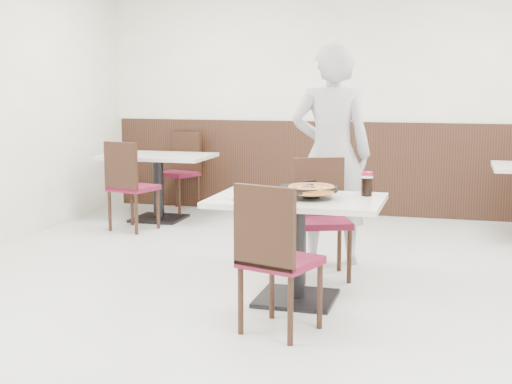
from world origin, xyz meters
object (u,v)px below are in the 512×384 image
(chair_far, at_px, (323,220))
(bg_chair_left_near, at_px, (133,186))
(side_plate, at_px, (235,198))
(bg_chair_left_far, at_px, (177,172))
(main_table, at_px, (297,249))
(pizza, at_px, (311,191))
(chair_near, at_px, (281,258))
(red_cup, at_px, (367,183))
(diner_person, at_px, (331,154))
(pizza_pan, at_px, (309,192))
(cola_glass, at_px, (367,187))
(bg_table_left, at_px, (158,187))

(chair_far, xyz_separation_m, bg_chair_left_near, (-2.27, 1.33, 0.00))
(side_plate, relative_size, bg_chair_left_far, 0.18)
(main_table, bearing_deg, pizza, -21.50)
(main_table, xyz_separation_m, bg_chair_left_far, (-2.19, 3.20, 0.10))
(pizza, xyz_separation_m, side_plate, (-0.52, -0.13, -0.05))
(bg_chair_left_far, bearing_deg, pizza, 144.45)
(chair_near, height_order, red_cup, chair_near)
(main_table, distance_m, diner_person, 1.30)
(red_cup, bearing_deg, pizza_pan, -138.29)
(cola_glass, bearing_deg, main_table, -155.98)
(main_table, distance_m, side_plate, 0.59)
(pizza, distance_m, side_plate, 0.53)
(side_plate, distance_m, red_cup, 0.99)
(pizza_pan, bearing_deg, main_table, 173.80)
(pizza, distance_m, bg_chair_left_far, 3.99)
(chair_far, distance_m, diner_person, 0.70)
(pizza, xyz_separation_m, bg_chair_left_far, (-2.30, 3.24, -0.34))
(chair_near, xyz_separation_m, red_cup, (0.41, 0.97, 0.35))
(red_cup, bearing_deg, bg_table_left, 139.31)
(chair_far, bearing_deg, pizza, 71.95)
(pizza_pan, bearing_deg, chair_near, -93.79)
(pizza_pan, xyz_separation_m, cola_glass, (0.38, 0.22, 0.02))
(chair_near, distance_m, side_plate, 0.72)
(chair_far, bearing_deg, bg_chair_left_far, -69.94)
(pizza_pan, relative_size, red_cup, 2.17)
(pizza, height_order, cola_glass, cola_glass)
(chair_near, bearing_deg, red_cup, 85.49)
(chair_near, bearing_deg, diner_person, 108.21)
(pizza_pan, height_order, diner_person, diner_person)
(bg_table_left, bearing_deg, diner_person, -32.37)
(chair_far, distance_m, side_plate, 0.99)
(pizza_pan, distance_m, red_cup, 0.49)
(side_plate, relative_size, cola_glass, 1.33)
(chair_near, bearing_deg, pizza_pan, 104.38)
(side_plate, xyz_separation_m, bg_table_left, (-1.77, 2.74, -0.38))
(side_plate, bearing_deg, bg_table_left, 122.82)
(chair_far, relative_size, bg_chair_left_near, 1.00)
(bg_table_left, bearing_deg, bg_chair_left_near, -92.60)
(red_cup, bearing_deg, chair_near, -112.68)
(pizza, distance_m, red_cup, 0.49)
(chair_far, relative_size, bg_chair_left_far, 1.00)
(pizza, distance_m, diner_person, 1.22)
(main_table, distance_m, chair_far, 0.66)
(main_table, relative_size, bg_table_left, 1.00)
(chair_near, bearing_deg, cola_glass, 82.23)
(diner_person, bearing_deg, red_cup, 106.57)
(chair_near, height_order, diner_person, diner_person)
(bg_table_left, relative_size, bg_chair_left_far, 1.26)
(pizza_pan, height_order, pizza, pizza)
(main_table, distance_m, red_cup, 0.71)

